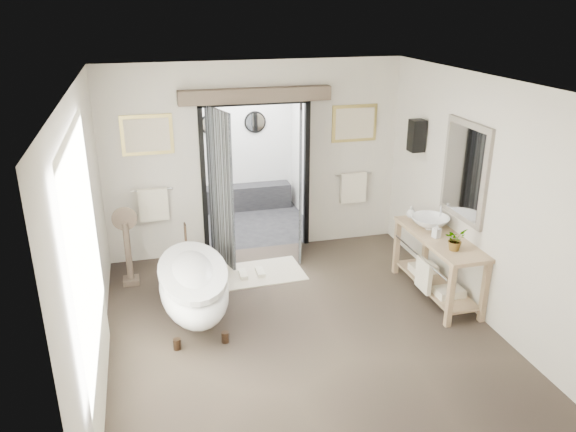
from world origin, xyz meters
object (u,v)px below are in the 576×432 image
object	(u,v)px
clawfoot_tub	(193,285)
basin	(430,223)
vanity	(437,261)
rug	(261,273)

from	to	relation	value
clawfoot_tub	basin	xyz separation A→B (m)	(3.13, -0.00, 0.49)
vanity	basin	distance (m)	0.51
basin	vanity	bearing A→B (deg)	-98.53
rug	vanity	bearing A→B (deg)	-30.26
vanity	rug	world-z (taller)	vanity
basin	rug	bearing A→B (deg)	147.62
vanity	basin	bearing A→B (deg)	89.40
vanity	rug	bearing A→B (deg)	149.74
clawfoot_tub	vanity	bearing A→B (deg)	-4.96
clawfoot_tub	basin	world-z (taller)	basin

